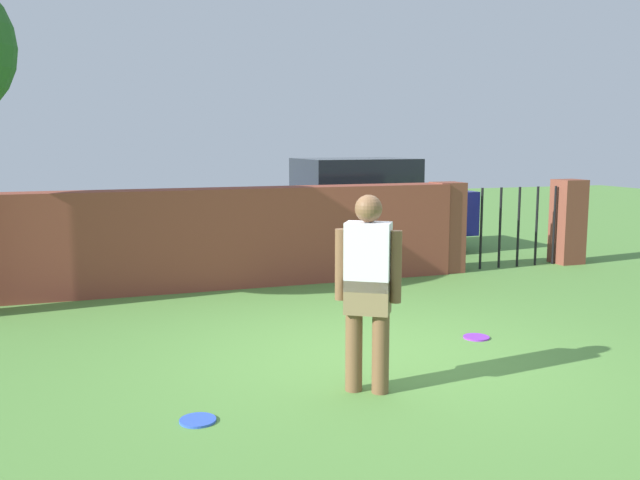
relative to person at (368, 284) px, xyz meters
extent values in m
plane|color=#568C3D|center=(0.45, 0.85, -0.90)|extent=(40.00, 40.00, 0.00)
cube|color=brown|center=(-1.05, 4.47, -0.20)|extent=(8.39, 0.50, 1.39)
cylinder|color=brown|center=(-0.09, 0.06, -0.47)|extent=(0.14, 0.14, 0.85)
cylinder|color=brown|center=(0.09, -0.06, -0.47)|extent=(0.14, 0.14, 0.85)
cube|color=olive|center=(0.00, 0.00, -0.10)|extent=(0.42, 0.38, 0.28)
cube|color=silver|center=(0.00, 0.00, 0.23)|extent=(0.42, 0.38, 0.55)
sphere|color=brown|center=(0.00, 0.00, 0.61)|extent=(0.22, 0.22, 0.22)
cylinder|color=brown|center=(-0.19, 0.12, 0.15)|extent=(0.09, 0.09, 0.58)
cylinder|color=brown|center=(0.19, -0.12, 0.15)|extent=(0.09, 0.09, 0.58)
cube|color=brown|center=(3.24, 4.47, -0.20)|extent=(0.44, 0.44, 1.40)
cube|color=brown|center=(5.52, 4.47, -0.20)|extent=(0.44, 0.44, 1.40)
cylinder|color=black|center=(3.51, 4.47, -0.25)|extent=(0.04, 0.04, 1.30)
cylinder|color=black|center=(3.86, 4.47, -0.25)|extent=(0.04, 0.04, 1.30)
cylinder|color=black|center=(4.21, 4.47, -0.25)|extent=(0.04, 0.04, 1.30)
cylinder|color=black|center=(4.56, 4.47, -0.25)|extent=(0.04, 0.04, 1.30)
cylinder|color=black|center=(4.90, 4.47, -0.25)|extent=(0.04, 0.04, 1.30)
cylinder|color=black|center=(5.25, 4.47, -0.25)|extent=(0.04, 0.04, 1.30)
cube|color=navy|center=(2.56, 6.61, -0.18)|extent=(4.26, 1.86, 0.80)
cube|color=#1E2328|center=(2.56, 6.61, 0.52)|extent=(2.06, 1.58, 0.60)
cylinder|color=black|center=(1.23, 5.71, -0.58)|extent=(0.65, 0.25, 0.64)
cylinder|color=black|center=(1.16, 7.41, -0.58)|extent=(0.65, 0.25, 0.64)
cylinder|color=black|center=(3.96, 5.82, -0.58)|extent=(0.65, 0.25, 0.64)
cylinder|color=black|center=(3.89, 7.52, -0.58)|extent=(0.65, 0.25, 0.64)
cylinder|color=purple|center=(1.69, 1.06, -0.89)|extent=(0.27, 0.27, 0.02)
cylinder|color=blue|center=(-1.42, -0.17, -0.89)|extent=(0.27, 0.27, 0.02)
camera|label=1|loc=(-2.17, -5.06, 1.15)|focal=39.10mm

